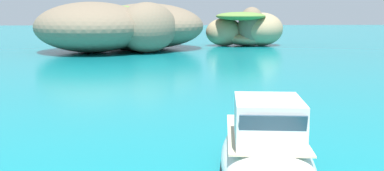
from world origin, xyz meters
TOP-DOWN VIEW (x-y plane):
  - islet_large at (-6.36, 71.12)m, footprint 29.70×31.52m
  - islet_small at (13.93, 78.21)m, footprint 15.28×11.64m
  - motorboat_white at (3.15, 12.26)m, footprint 4.37×10.76m

SIDE VIEW (x-z plane):
  - motorboat_white at x=3.15m, z-range -0.51..2.57m
  - islet_small at x=13.93m, z-range -0.51..6.08m
  - islet_large at x=-6.36m, z-range -0.17..7.06m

